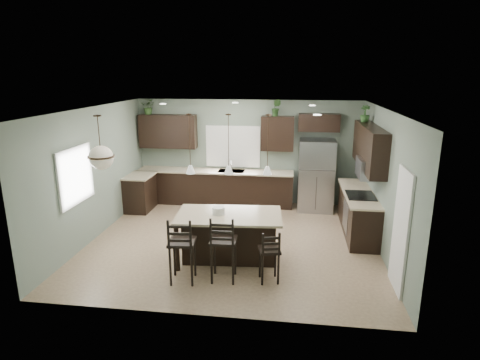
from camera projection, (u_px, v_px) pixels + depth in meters
name	position (u px, v px, depth m)	size (l,w,h in m)	color
ground	(233.00, 241.00, 8.59)	(6.00, 6.00, 0.00)	#9E8466
pantry_door	(401.00, 231.00, 6.46)	(0.04, 0.82, 2.04)	white
window_back	(233.00, 146.00, 10.85)	(1.35, 0.02, 1.00)	white
window_left	(75.00, 176.00, 7.79)	(0.02, 1.10, 1.00)	white
left_return_cabs	(140.00, 193.00, 10.44)	(0.60, 0.90, 0.90)	black
left_return_countertop	(140.00, 176.00, 10.31)	(0.66, 0.96, 0.04)	beige
back_lower_cabs	(215.00, 188.00, 10.92)	(4.20, 0.60, 0.90)	black
back_countertop	(215.00, 171.00, 10.78)	(4.20, 0.66, 0.04)	beige
sink_inset	(231.00, 171.00, 10.72)	(0.70, 0.45, 0.01)	gray
faucet	(231.00, 166.00, 10.65)	(0.02, 0.02, 0.28)	silver
back_upper_left	(168.00, 131.00, 10.82)	(1.55, 0.34, 0.90)	black
back_upper_right	(277.00, 133.00, 10.45)	(0.85, 0.34, 0.90)	black
fridge_header	(319.00, 123.00, 10.24)	(1.05, 0.34, 0.45)	black
right_lower_cabs	(358.00, 213.00, 8.97)	(0.60, 2.35, 0.90)	black
right_countertop	(358.00, 193.00, 8.85)	(0.66, 2.35, 0.04)	beige
cooktop	(360.00, 195.00, 8.58)	(0.58, 0.75, 0.02)	black
wall_oven_front	(345.00, 217.00, 8.74)	(0.01, 0.72, 0.60)	gray
right_upper_cabs	(369.00, 147.00, 8.56)	(0.34, 2.35, 0.90)	black
microwave	(368.00, 168.00, 8.41)	(0.40, 0.75, 0.40)	gray
refrigerator	(316.00, 175.00, 10.32)	(0.90, 0.74, 1.85)	#96979E
kitchen_island	(229.00, 237.00, 7.62)	(1.96, 1.11, 0.92)	black
serving_dish	(218.00, 211.00, 7.50)	(0.24, 0.24, 0.14)	white
bar_stool_left	(182.00, 249.00, 6.80)	(0.44, 0.44, 1.19)	black
bar_stool_center	(223.00, 247.00, 6.85)	(0.44, 0.44, 1.20)	black
bar_stool_right	(269.00, 256.00, 6.83)	(0.35, 0.35, 0.95)	black
pendant_left	(190.00, 144.00, 7.19)	(0.17, 0.17, 1.10)	white
pendant_center	(228.00, 144.00, 7.16)	(0.17, 0.17, 1.10)	white
pendant_right	(268.00, 145.00, 7.12)	(0.17, 0.17, 1.10)	silver
chandelier	(100.00, 142.00, 6.95)	(0.46, 0.46, 0.96)	#EFE0C4
plant_back_left	(149.00, 107.00, 10.68)	(0.37, 0.32, 0.41)	#2B481F
plant_back_right	(276.00, 108.00, 10.25)	(0.24, 0.19, 0.44)	#284A20
plant_right_wall	(365.00, 114.00, 9.05)	(0.21, 0.21, 0.38)	#2E5927
room_shell	(233.00, 164.00, 8.14)	(6.00, 6.00, 6.00)	slate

